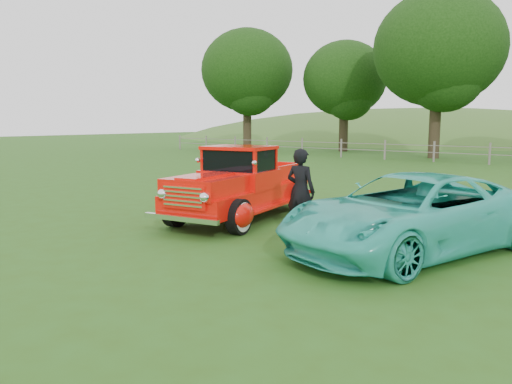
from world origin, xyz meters
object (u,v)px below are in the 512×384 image
Objects in this scene: tree_far_west at (247,71)px; man at (301,191)px; teal_sedan at (411,214)px; red_pickup at (241,186)px; tree_near_west at (439,49)px; tree_mid_west at (345,79)px.

man is at bearing -49.54° from tree_far_west.
tree_far_west is 34.28m from teal_sedan.
tree_far_west is 30.95m from red_pickup.
red_pickup is at bearing -169.37° from teal_sedan.
man reaches higher than teal_sedan.
tree_near_west is at bearing 87.85° from red_pickup.
tree_near_west reaches higher than tree_mid_west.
tree_mid_west is 4.68× the size of man.
man is at bearing -64.12° from tree_mid_west.
tree_near_west is 24.60m from man.
tree_mid_west is at bearing -64.90° from man.
man is (4.81, -23.40, -5.89)m from tree_near_west.
tree_far_west is 32.55m from man.
red_pickup is (2.79, -22.92, -6.00)m from tree_near_west.
red_pickup is 2.87× the size of man.
tree_mid_west is 0.81× the size of tree_near_west.
teal_sedan is 2.43m from man.
teal_sedan is (15.23, -26.53, -4.83)m from tree_mid_west.
red_pickup is at bearing -14.12° from man.
tree_mid_west is (8.00, 2.00, -0.94)m from tree_far_west.
teal_sedan is at bearing -16.95° from red_pickup.
red_pickup is at bearing -67.40° from tree_mid_west.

